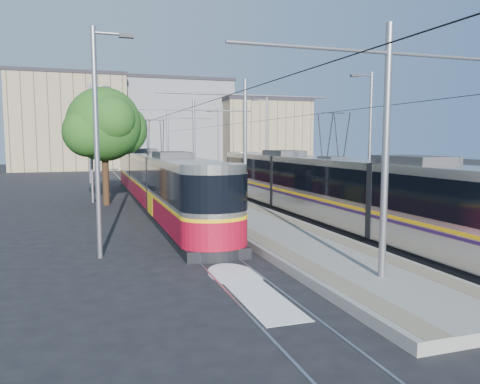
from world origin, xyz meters
name	(u,v)px	position (x,y,z in m)	size (l,w,h in m)	color
ground	(316,255)	(0.00, 0.00, 0.00)	(160.00, 160.00, 0.00)	black
platform	(204,198)	(0.00, 17.00, 0.15)	(4.00, 50.00, 0.30)	gray
tactile_strip_left	(184,197)	(-1.45, 17.00, 0.30)	(0.70, 50.00, 0.01)	gray
tactile_strip_right	(224,195)	(1.45, 17.00, 0.30)	(0.70, 50.00, 0.01)	gray
rails	(204,200)	(0.00, 17.00, 0.02)	(8.71, 70.00, 0.03)	gray
track_arrow	(250,289)	(-3.60, -3.00, 0.01)	(1.20, 5.00, 0.01)	silver
tram_left	(156,179)	(-3.60, 15.35, 1.71)	(2.43, 30.87, 5.50)	black
tram_right	(332,188)	(3.60, 5.27, 1.86)	(2.43, 29.73, 5.50)	black
catenary	(214,135)	(0.00, 14.15, 4.52)	(9.20, 70.00, 7.00)	gray
street_lamps	(191,141)	(0.00, 21.00, 4.18)	(15.18, 38.22, 8.00)	gray
shelter	(225,188)	(-0.15, 11.24, 1.38)	(0.88, 1.08, 2.07)	black
tree	(109,126)	(-6.37, 16.63, 5.13)	(5.22, 4.83, 7.59)	#382314
building_left	(69,122)	(-10.00, 60.00, 7.01)	(16.32, 12.24, 13.99)	gray
building_centre	(171,124)	(6.00, 64.00, 7.10)	(18.36, 14.28, 14.18)	slate
building_right	(262,133)	(20.00, 58.00, 5.52)	(14.28, 10.20, 11.03)	gray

